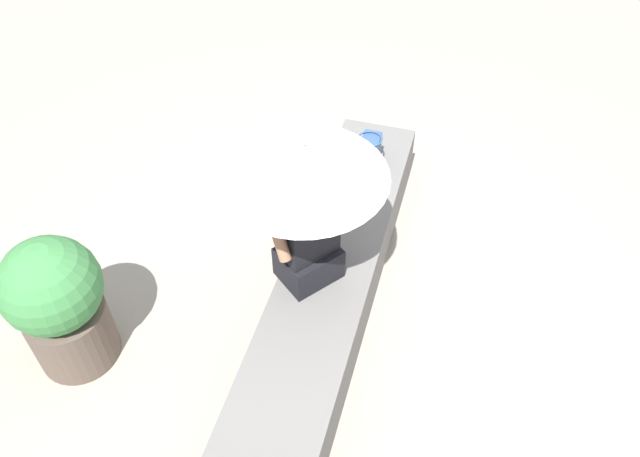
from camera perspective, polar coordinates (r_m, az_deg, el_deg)
The scene contains 6 objects.
ground_plane at distance 4.39m, azimuth 0.90°, elevation -6.65°, with size 14.00×14.00×0.00m, color #9E9384.
stone_bench at distance 4.21m, azimuth 0.93°, elevation -4.83°, with size 2.87×0.55×0.45m, color slate.
person_seated at distance 3.68m, azimuth -1.07°, elevation -0.21°, with size 0.49×0.45×0.90m.
parasol at distance 3.32m, azimuth -1.45°, elevation 5.92°, with size 0.91×0.91×1.04m.
handbag_black at distance 4.58m, azimuth 4.35°, elevation 6.57°, with size 0.23×0.17×0.27m.
planter_far at distance 4.05m, azimuth -22.03°, elevation -6.10°, with size 0.58×0.58×0.96m.
Camera 1 is at (2.55, 0.66, 3.51)m, focal length 36.36 mm.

